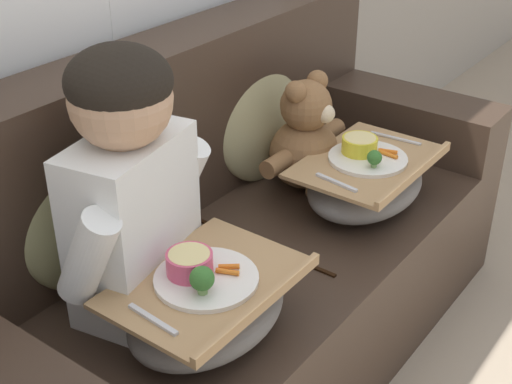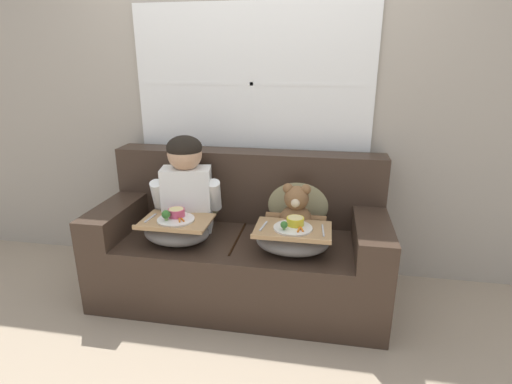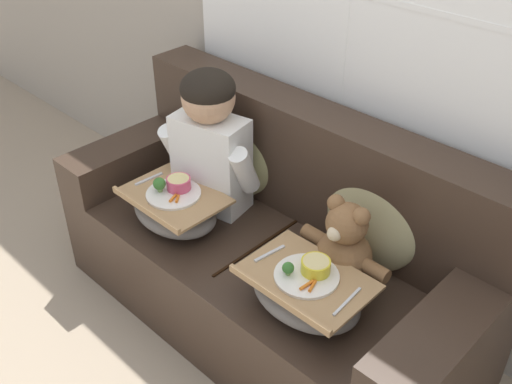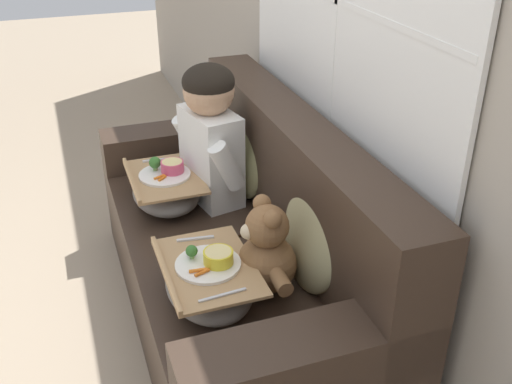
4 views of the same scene
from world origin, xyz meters
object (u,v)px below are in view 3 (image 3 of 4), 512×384
object	(u,v)px
throw_pillow_behind_teddy	(374,218)
lap_tray_teddy	(306,292)
child_figure	(210,135)
teddy_bear	(344,249)
throw_pillow_behind_child	(241,151)
couch	(276,254)
lap_tray_child	(175,208)

from	to	relation	value
throw_pillow_behind_teddy	lap_tray_teddy	bearing A→B (deg)	-89.98
child_figure	lap_tray_teddy	size ratio (longest dim) A/B	1.42
child_figure	teddy_bear	bearing A→B (deg)	-0.31
throw_pillow_behind_child	teddy_bear	world-z (taller)	throw_pillow_behind_child
couch	lap_tray_teddy	xyz separation A→B (m)	(0.38, -0.25, 0.19)
throw_pillow_behind_teddy	teddy_bear	xyz separation A→B (m)	(-0.00, -0.19, -0.04)
throw_pillow_behind_child	child_figure	xyz separation A→B (m)	(0.00, -0.19, 0.16)
throw_pillow_behind_child	teddy_bear	distance (m)	0.78
couch	lap_tray_teddy	world-z (taller)	couch
throw_pillow_behind_teddy	child_figure	size ratio (longest dim) A/B	0.70
teddy_bear	lap_tray_child	size ratio (longest dim) A/B	0.90
lap_tray_child	throw_pillow_behind_teddy	bearing A→B (deg)	28.75
lap_tray_teddy	child_figure	bearing A→B (deg)	163.38
lap_tray_teddy	throw_pillow_behind_child	bearing A→B (deg)	151.22
throw_pillow_behind_teddy	child_figure	world-z (taller)	child_figure
couch	throw_pillow_behind_teddy	distance (m)	0.51
couch	teddy_bear	bearing A→B (deg)	-4.74
throw_pillow_behind_teddy	lap_tray_child	distance (m)	0.87
child_figure	lap_tray_teddy	xyz separation A→B (m)	(0.75, -0.22, -0.28)
teddy_bear	lap_tray_teddy	distance (m)	0.23
couch	child_figure	xyz separation A→B (m)	(-0.38, -0.03, 0.47)
child_figure	lap_tray_child	xyz separation A→B (m)	(-0.00, -0.22, -0.28)
couch	child_figure	size ratio (longest dim) A/B	2.92
throw_pillow_behind_child	lap_tray_child	world-z (taller)	throw_pillow_behind_child
throw_pillow_behind_child	throw_pillow_behind_teddy	size ratio (longest dim) A/B	0.95
child_figure	teddy_bear	size ratio (longest dim) A/B	1.65
throw_pillow_behind_teddy	child_figure	xyz separation A→B (m)	(-0.75, -0.19, 0.16)
lap_tray_teddy	couch	bearing A→B (deg)	146.22
throw_pillow_behind_child	lap_tray_child	size ratio (longest dim) A/B	0.99
throw_pillow_behind_child	couch	bearing A→B (deg)	-23.25
throw_pillow_behind_child	child_figure	world-z (taller)	child_figure
couch	child_figure	distance (m)	0.61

